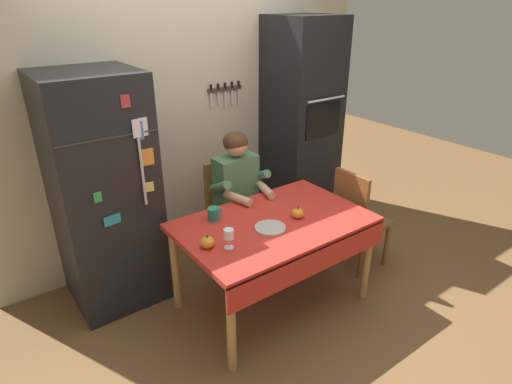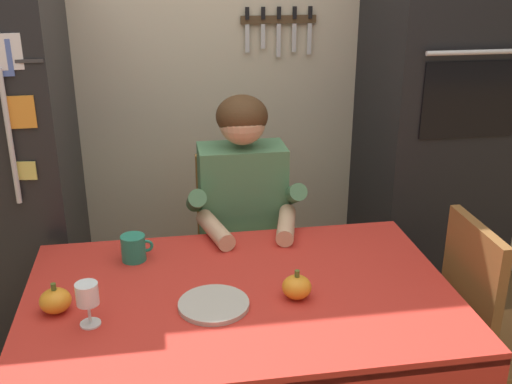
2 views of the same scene
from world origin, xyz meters
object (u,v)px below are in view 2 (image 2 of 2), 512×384
object	(u,v)px
dining_table	(241,317)
chair_right_side	(490,330)
wine_glass	(87,296)
wall_oven	(435,117)
pumpkin_medium	(55,301)
serving_tray	(214,305)
chair_behind_person	(239,247)
seated_person	(245,218)
pumpkin_large	(297,287)
coffee_mug	(134,248)

from	to	relation	value
dining_table	chair_right_side	bearing A→B (deg)	-0.35
dining_table	wine_glass	world-z (taller)	wine_glass
wine_glass	wall_oven	bearing A→B (deg)	33.85
dining_table	pumpkin_medium	distance (m)	0.59
chair_right_side	serving_tray	size ratio (longest dim) A/B	4.16
wall_oven	chair_behind_person	size ratio (longest dim) A/B	2.26
chair_right_side	pumpkin_medium	distance (m)	1.50
seated_person	chair_right_side	distance (m)	1.03
chair_right_side	pumpkin_large	distance (m)	0.78
pumpkin_large	serving_tray	xyz separation A→B (m)	(-0.27, -0.01, -0.03)
seated_person	pumpkin_medium	distance (m)	0.91
pumpkin_large	chair_behind_person	bearing A→B (deg)	95.05
seated_person	serving_tray	size ratio (longest dim) A/B	5.57
wall_oven	wine_glass	world-z (taller)	wall_oven
serving_tray	chair_behind_person	bearing A→B (deg)	77.12
coffee_mug	pumpkin_medium	xyz separation A→B (m)	(-0.23, -0.31, -0.01)
chair_behind_person	serving_tray	distance (m)	0.90
coffee_mug	pumpkin_medium	world-z (taller)	pumpkin_medium
coffee_mug	pumpkin_large	size ratio (longest dim) A/B	1.18
chair_behind_person	seated_person	distance (m)	0.29
wall_oven	dining_table	xyz separation A→B (m)	(-1.05, -0.92, -0.39)
coffee_mug	serving_tray	xyz separation A→B (m)	(0.25, -0.36, -0.04)
chair_behind_person	coffee_mug	bearing A→B (deg)	-132.11
chair_right_side	wine_glass	world-z (taller)	chair_right_side
dining_table	chair_right_side	xyz separation A→B (m)	(0.90, -0.01, -0.14)
wine_glass	serving_tray	size ratio (longest dim) A/B	0.62
pumpkin_large	pumpkin_medium	distance (m)	0.75
coffee_mug	wine_glass	world-z (taller)	wine_glass
chair_right_side	pumpkin_large	size ratio (longest dim) A/B	9.51
chair_behind_person	wine_glass	world-z (taller)	chair_behind_person
wine_glass	serving_tray	xyz separation A→B (m)	(0.37, 0.04, -0.09)
chair_right_side	wine_glass	xyz separation A→B (m)	(-1.37, -0.09, 0.33)
chair_behind_person	chair_right_side	distance (m)	1.13
pumpkin_large	serving_tray	distance (m)	0.27
chair_right_side	wine_glass	bearing A→B (deg)	-176.26
seated_person	coffee_mug	world-z (taller)	seated_person
wall_oven	seated_person	distance (m)	1.05
wine_glass	pumpkin_large	bearing A→B (deg)	4.55
wall_oven	chair_right_side	world-z (taller)	wall_oven
wall_oven	chair_right_side	bearing A→B (deg)	-99.13
chair_right_side	pumpkin_large	bearing A→B (deg)	-176.98
seated_person	chair_behind_person	bearing A→B (deg)	90.00
chair_right_side	coffee_mug	distance (m)	1.31
coffee_mug	seated_person	bearing A→B (deg)	34.30
chair_behind_person	coffee_mug	xyz separation A→B (m)	(-0.45, -0.49, 0.28)
seated_person	wine_glass	size ratio (longest dim) A/B	8.97
chair_behind_person	dining_table	bearing A→B (deg)	-97.14
wall_oven	pumpkin_large	world-z (taller)	wall_oven
chair_right_side	wine_glass	size ratio (longest dim) A/B	6.70
coffee_mug	wine_glass	size ratio (longest dim) A/B	0.83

